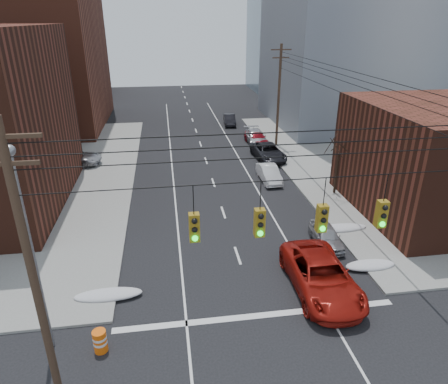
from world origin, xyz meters
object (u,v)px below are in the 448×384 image
object	(u,v)px
parked_car_f	(230,120)
lot_car_a	(19,197)
parked_car_a	(326,236)
parked_car_c	(268,152)
lot_car_b	(73,157)
parked_car_d	(256,137)
parked_car_b	(269,174)
parked_car_e	(257,138)
lot_car_d	(23,180)
construction_barrel	(100,341)
red_pickup	(321,276)

from	to	relation	value
parked_car_f	lot_car_a	xyz separation A→B (m)	(-20.27, -22.83, 0.07)
parked_car_f	parked_car_a	bearing A→B (deg)	-83.41
parked_car_c	lot_car_b	world-z (taller)	lot_car_b
parked_car_d	lot_car_a	bearing A→B (deg)	-148.15
parked_car_b	parked_car_e	world-z (taller)	parked_car_e
parked_car_f	lot_car_a	bearing A→B (deg)	-126.87
parked_car_a	lot_car_b	bearing A→B (deg)	139.24
parked_car_a	parked_car_e	distance (m)	22.44
lot_car_b	lot_car_d	distance (m)	6.34
parked_car_f	lot_car_b	distance (m)	22.69
parked_car_f	construction_barrel	size ratio (longest dim) A/B	3.97
red_pickup	lot_car_a	world-z (taller)	red_pickup
parked_car_c	construction_barrel	world-z (taller)	parked_car_c
red_pickup	parked_car_d	distance (m)	27.42
parked_car_e	construction_barrel	world-z (taller)	parked_car_e
parked_car_a	lot_car_d	xyz separation A→B (m)	(-21.93, 12.32, 0.23)
lot_car_d	lot_car_a	bearing A→B (deg)	-148.34
parked_car_b	parked_car_e	size ratio (longest dim) A/B	0.93
parked_car_a	parked_car_e	bearing A→B (deg)	91.27
red_pickup	parked_car_d	xyz separation A→B (m)	(2.65, 27.30, -0.16)
parked_car_b	parked_car_e	distance (m)	11.32
red_pickup	parked_car_b	distance (m)	15.72
parked_car_f	red_pickup	bearing A→B (deg)	-86.92
parked_car_c	construction_barrel	bearing A→B (deg)	-122.96
parked_car_d	lot_car_a	distance (m)	25.83
parked_car_b	lot_car_b	xyz separation A→B (m)	(-17.99, 6.66, 0.20)
parked_car_a	lot_car_a	size ratio (longest dim) A/B	0.99
parked_car_b	parked_car_c	xyz separation A→B (m)	(1.42, 5.82, 0.09)
parked_car_c	parked_car_d	size ratio (longest dim) A/B	1.08
red_pickup	parked_car_c	xyz separation A→B (m)	(2.65, 21.49, -0.13)
parked_car_a	parked_car_b	size ratio (longest dim) A/B	0.88
parked_car_c	parked_car_f	distance (m)	14.98
lot_car_b	parked_car_f	bearing A→B (deg)	-40.23
parked_car_c	parked_car_e	size ratio (longest dim) A/B	1.25
parked_car_b	parked_car_d	xyz separation A→B (m)	(1.42, 11.63, 0.06)
lot_car_d	construction_barrel	size ratio (longest dim) A/B	3.93
red_pickup	lot_car_d	bearing A→B (deg)	140.21
parked_car_f	lot_car_b	xyz separation A→B (m)	(-17.82, -14.05, 0.20)
parked_car_e	lot_car_b	xyz separation A→B (m)	(-19.42, -4.57, 0.12)
red_pickup	parked_car_b	xyz separation A→B (m)	(1.22, 15.67, -0.22)
parked_car_f	lot_car_d	world-z (taller)	lot_car_d
parked_car_d	parked_car_b	bearing A→B (deg)	-97.28
red_pickup	lot_car_b	world-z (taller)	red_pickup
parked_car_c	parked_car_e	distance (m)	5.41
parked_car_b	parked_car_a	bearing A→B (deg)	-86.30
parked_car_e	construction_barrel	xyz separation A→B (m)	(-13.71, -29.54, -0.22)
parked_car_f	construction_barrel	xyz separation A→B (m)	(-12.11, -39.02, -0.15)
parked_car_b	parked_car_f	size ratio (longest dim) A/B	1.00
red_pickup	parked_car_d	world-z (taller)	red_pickup
parked_car_e	lot_car_b	bearing A→B (deg)	-174.03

